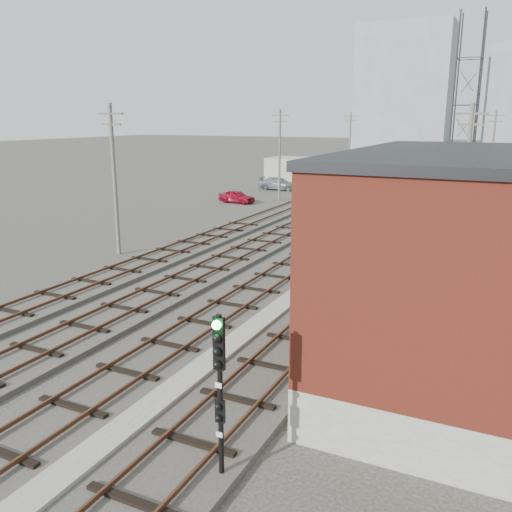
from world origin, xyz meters
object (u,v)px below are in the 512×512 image
Objects in this scene: signal_mast at (219,386)px; switch_stand at (350,226)px; car_red at (237,197)px; car_silver at (314,185)px; site_trailer at (365,182)px; car_grey at (279,184)px.

switch_stand is (-5.00, 28.01, -1.77)m from signal_mast.
switch_stand is at bearing 100.12° from signal_mast.
signal_mast is at bearing -147.28° from car_red.
car_red is 0.85× the size of car_silver.
site_trailer is 1.38× the size of car_silver.
car_grey is at bearing 101.22° from switch_stand.
car_silver is (4.03, 11.37, 0.09)m from car_red.
car_grey is at bearing 112.96° from car_silver.
signal_mast reaches higher than switch_stand.
signal_mast is at bearing -145.59° from car_silver.
signal_mast is 51.31m from car_silver.
switch_stand is at bearing -136.88° from car_silver.
car_grey is (-19.43, 48.54, -1.70)m from signal_mast.
car_red is (-14.23, 9.59, -0.01)m from switch_stand.
car_silver is (-15.21, 48.97, -1.69)m from signal_mast.
signal_mast is 3.03× the size of switch_stand.
signal_mast is 28.51m from switch_stand.
car_silver is 4.24m from car_grey.
switch_stand reaches higher than car_silver.
signal_mast is at bearing -158.39° from car_grey.
switch_stand is 0.23× the size of site_trailer.
signal_mast reaches higher than car_silver.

